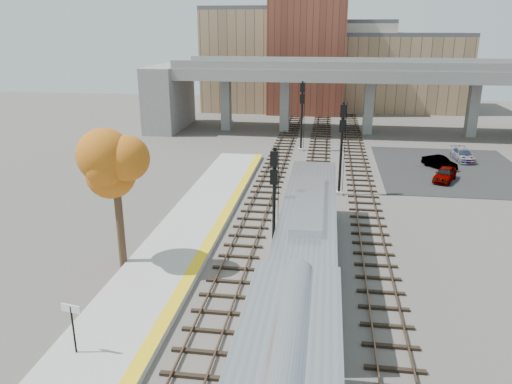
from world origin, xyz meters
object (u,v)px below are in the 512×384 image
(locomotive, at_px, (308,232))
(signal_mast_near, at_px, (274,206))
(signal_mast_mid, at_px, (341,149))
(signal_mast_far, at_px, (302,116))
(car_a, at_px, (445,174))
(car_b, at_px, (440,162))
(car_c, at_px, (463,155))
(tree, at_px, (115,166))

(locomotive, height_order, signal_mast_near, signal_mast_near)
(signal_mast_mid, xyz_separation_m, signal_mast_far, (-4.10, 15.36, 0.03))
(signal_mast_near, height_order, car_a, signal_mast_near)
(locomotive, xyz_separation_m, signal_mast_near, (-2.10, 1.04, 1.11))
(signal_mast_near, bearing_deg, car_b, 58.08)
(car_c, bearing_deg, signal_mast_far, 169.00)
(locomotive, height_order, car_c, locomotive)
(tree, distance_m, car_b, 34.14)
(signal_mast_mid, bearing_deg, signal_mast_far, 104.95)
(locomotive, bearing_deg, car_b, 63.12)
(locomotive, bearing_deg, car_a, 58.88)
(signal_mast_near, relative_size, car_b, 1.88)
(car_a, height_order, car_c, car_a)
(locomotive, bearing_deg, car_c, 61.05)
(signal_mast_far, distance_m, car_a, 17.29)
(signal_mast_far, relative_size, car_c, 1.87)
(car_a, bearing_deg, signal_mast_mid, -127.00)
(tree, bearing_deg, car_c, 47.86)
(car_b, xyz_separation_m, car_c, (3.04, 3.53, 0.00))
(signal_mast_mid, bearing_deg, car_b, 44.39)
(signal_mast_mid, bearing_deg, car_a, 29.07)
(locomotive, xyz_separation_m, signal_mast_far, (-2.10, 29.23, 1.72))
(tree, bearing_deg, car_b, 47.68)
(locomotive, relative_size, car_c, 4.57)
(car_a, distance_m, car_b, 4.46)
(locomotive, xyz_separation_m, car_b, (11.99, 23.65, -1.63))
(tree, bearing_deg, signal_mast_mid, 50.01)
(locomotive, distance_m, signal_mast_near, 2.59)
(signal_mast_far, bearing_deg, signal_mast_near, -90.00)
(locomotive, height_order, car_a, locomotive)
(signal_mast_mid, bearing_deg, tree, -129.99)
(signal_mast_near, relative_size, car_c, 1.65)
(signal_mast_near, height_order, car_b, signal_mast_near)
(signal_mast_near, distance_m, car_c, 31.37)
(signal_mast_near, distance_m, tree, 9.31)
(locomotive, distance_m, car_c, 31.10)
(tree, bearing_deg, signal_mast_far, 74.25)
(signal_mast_near, relative_size, car_a, 1.80)
(signal_mast_mid, height_order, car_c, signal_mast_mid)
(signal_mast_far, xyz_separation_m, car_c, (17.13, -2.05, -3.35))
(car_a, bearing_deg, car_c, 90.60)
(locomotive, xyz_separation_m, car_a, (11.59, 19.21, -1.59))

